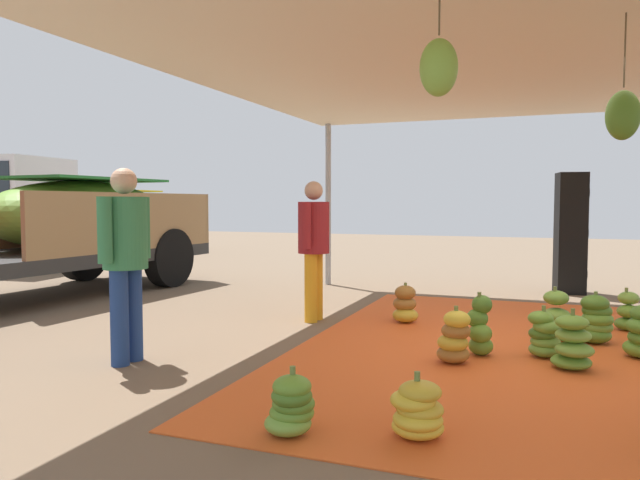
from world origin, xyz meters
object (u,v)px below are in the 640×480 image
object	(u,v)px
banana_bunch_6	(454,339)
banana_bunch_9	(628,313)
cargo_truck_main	(3,220)
worker_1	(125,250)
banana_bunch_1	(291,406)
banana_bunch_3	(556,317)
speaker_stack	(571,233)
banana_bunch_7	(405,305)
banana_bunch_2	(596,320)
banana_bunch_8	(480,328)
banana_bunch_5	(544,335)
banana_bunch_4	(418,411)
banana_bunch_0	(573,344)
worker_0	(314,240)
cargo_truck_far	(75,212)

from	to	relation	value
banana_bunch_6	banana_bunch_9	size ratio (longest dim) A/B	1.08
cargo_truck_main	worker_1	size ratio (longest dim) A/B	3.69
banana_bunch_1	banana_bunch_3	size ratio (longest dim) A/B	0.77
banana_bunch_6	speaker_stack	bearing A→B (deg)	-12.67
banana_bunch_7	banana_bunch_9	world-z (taller)	banana_bunch_9
banana_bunch_2	banana_bunch_8	xyz separation A→B (m)	(-0.95, 1.06, 0.03)
banana_bunch_7	worker_1	xyz separation A→B (m)	(-2.66, 1.95, 0.81)
banana_bunch_6	banana_bunch_7	size ratio (longest dim) A/B	1.09
banana_bunch_5	banana_bunch_8	xyz separation A→B (m)	(-0.16, 0.56, 0.06)
banana_bunch_4	banana_bunch_5	world-z (taller)	banana_bunch_5
banana_bunch_6	speaker_stack	world-z (taller)	speaker_stack
banana_bunch_0	banana_bunch_1	bearing A→B (deg)	142.41
banana_bunch_4	worker_1	xyz separation A→B (m)	(0.80, 2.81, 0.85)
banana_bunch_3	banana_bunch_4	bearing A→B (deg)	165.20
worker_0	banana_bunch_8	bearing A→B (deg)	-116.38
banana_bunch_0	banana_bunch_2	xyz separation A→B (m)	(1.14, -0.26, 0.02)
banana_bunch_0	banana_bunch_3	xyz separation A→B (m)	(1.16, 0.12, 0.02)
banana_bunch_8	banana_bunch_9	distance (m)	2.26
banana_bunch_6	worker_1	size ratio (longest dim) A/B	0.30
worker_1	speaker_stack	xyz separation A→B (m)	(5.93, -3.88, -0.06)
banana_bunch_4	speaker_stack	bearing A→B (deg)	-9.03
banana_bunch_1	worker_1	bearing A→B (deg)	63.56
banana_bunch_5	speaker_stack	bearing A→B (deg)	-4.65
banana_bunch_0	banana_bunch_7	distance (m)	2.34
banana_bunch_2	cargo_truck_main	world-z (taller)	cargo_truck_main
banana_bunch_7	worker_1	distance (m)	3.39
banana_bunch_1	banana_bunch_5	distance (m)	2.93
banana_bunch_1	banana_bunch_3	distance (m)	3.70
banana_bunch_3	worker_1	xyz separation A→B (m)	(-2.32, 3.63, 0.78)
banana_bunch_2	banana_bunch_7	world-z (taller)	banana_bunch_2
banana_bunch_7	speaker_stack	distance (m)	3.88
banana_bunch_5	banana_bunch_6	size ratio (longest dim) A/B	0.93
banana_bunch_8	speaker_stack	distance (m)	4.72
banana_bunch_2	banana_bunch_5	distance (m)	0.93
banana_bunch_3	cargo_truck_main	bearing A→B (deg)	92.91
cargo_truck_main	banana_bunch_6	bearing A→B (deg)	-98.35
banana_bunch_6	banana_bunch_8	xyz separation A→B (m)	(0.36, -0.19, 0.04)
banana_bunch_2	cargo_truck_main	distance (m)	7.77
banana_bunch_0	banana_bunch_6	world-z (taller)	banana_bunch_0
banana_bunch_6	worker_0	size ratio (longest dim) A/B	0.30
banana_bunch_4	cargo_truck_main	xyz separation A→B (m)	(2.75, 6.50, 1.03)
banana_bunch_3	worker_1	bearing A→B (deg)	122.57
banana_bunch_7	banana_bunch_5	bearing A→B (deg)	-125.84
banana_bunch_0	cargo_truck_main	world-z (taller)	cargo_truck_main
banana_bunch_0	worker_0	world-z (taller)	worker_0
banana_bunch_1	speaker_stack	bearing A→B (deg)	-14.62
banana_bunch_1	cargo_truck_far	distance (m)	12.83
banana_bunch_1	banana_bunch_2	xyz separation A→B (m)	(3.33, -1.95, 0.05)
banana_bunch_1	banana_bunch_9	bearing A→B (deg)	-29.52
worker_0	banana_bunch_7	bearing A→B (deg)	-76.22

